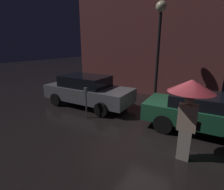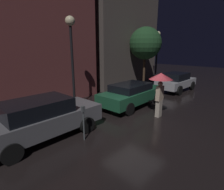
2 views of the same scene
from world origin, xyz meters
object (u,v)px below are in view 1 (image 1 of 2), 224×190
(parked_car_grey, at_px, (88,90))
(street_lamp_near, at_px, (160,30))
(parked_car_green, at_px, (210,113))
(pedestrian_with_umbrella, at_px, (190,98))
(parking_meter, at_px, (86,100))

(parked_car_grey, distance_m, street_lamp_near, 4.59)
(parked_car_grey, height_order, parked_car_green, parked_car_grey)
(pedestrian_with_umbrella, height_order, parking_meter, pedestrian_with_umbrella)
(parking_meter, distance_m, street_lamp_near, 4.84)
(parked_car_green, height_order, parking_meter, parked_car_green)
(parking_meter, bearing_deg, parked_car_green, 15.72)
(pedestrian_with_umbrella, bearing_deg, parked_car_grey, 154.14)
(pedestrian_with_umbrella, bearing_deg, street_lamp_near, 114.36)
(parked_car_green, xyz_separation_m, pedestrian_with_umbrella, (-0.47, -2.07, 1.01))
(parked_car_green, relative_size, pedestrian_with_umbrella, 2.07)
(pedestrian_with_umbrella, height_order, street_lamp_near, street_lamp_near)
(parked_car_green, bearing_deg, street_lamp_near, 139.20)
(parking_meter, height_order, street_lamp_near, street_lamp_near)
(parked_car_grey, height_order, pedestrian_with_umbrella, pedestrian_with_umbrella)
(parked_car_grey, xyz_separation_m, parking_meter, (0.99, -1.32, 0.02))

